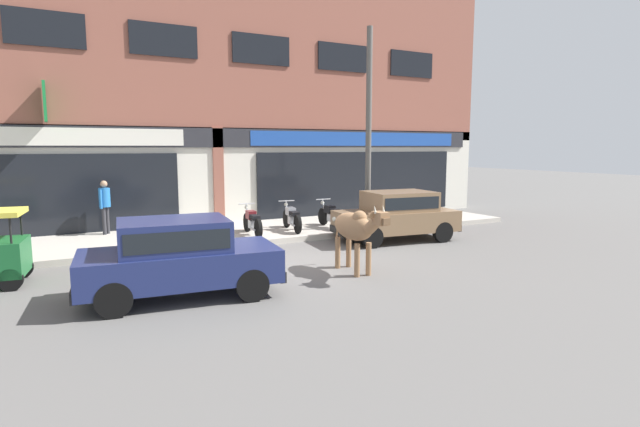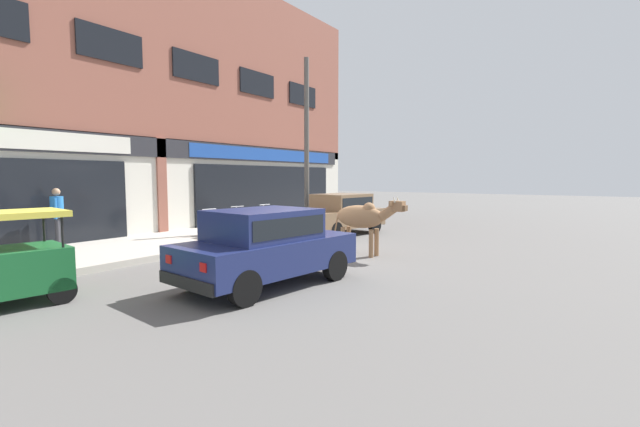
{
  "view_description": "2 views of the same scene",
  "coord_description": "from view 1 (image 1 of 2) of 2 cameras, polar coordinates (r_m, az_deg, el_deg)",
  "views": [
    {
      "loc": [
        -5.02,
        -10.62,
        2.77
      ],
      "look_at": [
        1.27,
        1.0,
        0.99
      ],
      "focal_mm": 28.0,
      "sensor_mm": 36.0,
      "label": 1
    },
    {
      "loc": [
        -9.08,
        -6.91,
        2.07
      ],
      "look_at": [
        2.48,
        1.0,
        0.86
      ],
      "focal_mm": 24.0,
      "sensor_mm": 36.0,
      "label": 2
    }
  ],
  "objects": [
    {
      "name": "car_0",
      "position": [
        14.81,
        8.8,
        0.01
      ],
      "size": [
        3.74,
        1.99,
        1.46
      ],
      "color": "black",
      "rests_on": "ground"
    },
    {
      "name": "cow",
      "position": [
        10.91,
        4.05,
        -1.63
      ],
      "size": [
        0.57,
        2.15,
        1.61
      ],
      "color": "#936B47",
      "rests_on": "ground"
    },
    {
      "name": "motorcycle_2",
      "position": [
        16.08,
        1.33,
        -0.24
      ],
      "size": [
        0.52,
        1.81,
        0.88
      ],
      "color": "black",
      "rests_on": "sidewalk"
    },
    {
      "name": "utility_pole",
      "position": [
        15.81,
        5.57,
        9.49
      ],
      "size": [
        0.18,
        0.18,
        6.22
      ],
      "primitive_type": "cylinder",
      "color": "#595651",
      "rests_on": "sidewalk"
    },
    {
      "name": "car_1",
      "position": [
        9.48,
        -15.91,
        -4.51
      ],
      "size": [
        3.74,
        1.98,
        1.46
      ],
      "color": "black",
      "rests_on": "ground"
    },
    {
      "name": "pedestrian",
      "position": [
        16.1,
        -23.39,
        1.28
      ],
      "size": [
        0.32,
        0.42,
        1.6
      ],
      "color": "#2D2D33",
      "rests_on": "sidewalk"
    },
    {
      "name": "motorcycle_1",
      "position": [
        15.58,
        -3.25,
        -0.51
      ],
      "size": [
        0.59,
        1.8,
        0.88
      ],
      "color": "black",
      "rests_on": "sidewalk"
    },
    {
      "name": "ground_plane",
      "position": [
        12.07,
        -3.04,
        -5.59
      ],
      "size": [
        90.0,
        90.0,
        0.0
      ],
      "primitive_type": "plane",
      "color": "#605E5B"
    },
    {
      "name": "shop_building",
      "position": [
        17.67,
        -12.09,
        14.31
      ],
      "size": [
        23.0,
        1.4,
        10.11
      ],
      "color": "#8E5142",
      "rests_on": "ground"
    },
    {
      "name": "sidewalk",
      "position": [
        15.75,
        -9.41,
        -2.24
      ],
      "size": [
        19.0,
        3.73,
        0.17
      ],
      "primitive_type": "cube",
      "color": "#B7AFA3",
      "rests_on": "ground"
    },
    {
      "name": "motorcycle_0",
      "position": [
        14.9,
        -7.75,
        -0.94
      ],
      "size": [
        0.52,
        1.81,
        0.88
      ],
      "color": "black",
      "rests_on": "sidewalk"
    }
  ]
}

